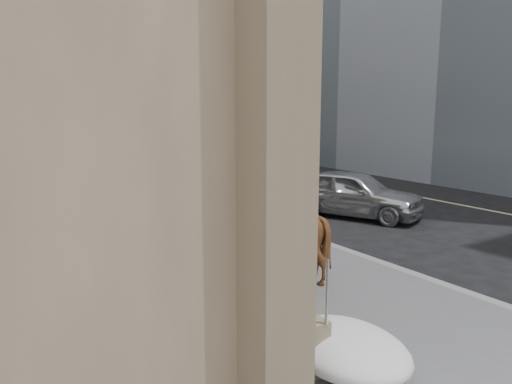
% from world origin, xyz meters
% --- Properties ---
extents(ground, '(140.00, 140.00, 0.00)m').
position_xyz_m(ground, '(0.00, 0.00, 0.00)').
color(ground, black).
rests_on(ground, ground).
extents(sidewalk, '(5.00, 80.00, 0.12)m').
position_xyz_m(sidewalk, '(0.00, 10.00, 0.06)').
color(sidewalk, '#555558').
rests_on(sidewalk, ground).
extents(curb, '(0.24, 80.00, 0.12)m').
position_xyz_m(curb, '(2.62, 10.00, 0.06)').
color(curb, slate).
rests_on(curb, ground).
extents(lane_line, '(0.15, 70.00, 0.01)m').
position_xyz_m(lane_line, '(10.50, 10.00, 0.01)').
color(lane_line, '#BFB78C').
rests_on(lane_line, ground).
extents(far_podium, '(2.00, 80.00, 4.00)m').
position_xyz_m(far_podium, '(15.50, 10.00, 2.00)').
color(far_podium, '#7D6750').
rests_on(far_podium, ground).
extents(bg_building_mid, '(30.00, 12.00, 28.00)m').
position_xyz_m(bg_building_mid, '(4.00, 60.00, 14.00)').
color(bg_building_mid, slate).
rests_on(bg_building_mid, ground).
extents(streetlight_mid, '(1.71, 0.24, 8.00)m').
position_xyz_m(streetlight_mid, '(2.74, 14.00, 4.58)').
color(streetlight_mid, '#2D2D30').
rests_on(streetlight_mid, ground).
extents(streetlight_far, '(1.71, 0.24, 8.00)m').
position_xyz_m(streetlight_far, '(2.74, 34.00, 4.58)').
color(streetlight_far, '#2D2D30').
rests_on(streetlight_far, ground).
extents(traffic_signal, '(4.10, 0.22, 6.00)m').
position_xyz_m(traffic_signal, '(2.07, 22.00, 4.00)').
color(traffic_signal, '#2D2D30').
rests_on(traffic_signal, ground).
extents(snow_bank, '(1.70, 18.10, 0.76)m').
position_xyz_m(snow_bank, '(-1.42, 8.11, 0.47)').
color(snow_bank, white).
rests_on(snow_bank, sidewalk).
extents(mounted_horse_left, '(1.85, 2.71, 2.71)m').
position_xyz_m(mounted_horse_left, '(-0.24, 3.92, 1.23)').
color(mounted_horse_left, '#422813').
rests_on(mounted_horse_left, sidewalk).
extents(mounted_horse_right, '(2.07, 2.19, 2.63)m').
position_xyz_m(mounted_horse_right, '(0.16, 1.62, 1.21)').
color(mounted_horse_right, '#442713').
rests_on(mounted_horse_right, sidewalk).
extents(pedestrian, '(1.12, 0.58, 1.83)m').
position_xyz_m(pedestrian, '(0.23, 3.82, 1.04)').
color(pedestrian, black).
rests_on(pedestrian, sidewalk).
extents(car_silver, '(3.62, 4.99, 1.58)m').
position_xyz_m(car_silver, '(5.83, 5.28, 0.79)').
color(car_silver, '#AEB1B7').
rests_on(car_silver, ground).
extents(car_grey, '(2.54, 4.31, 1.17)m').
position_xyz_m(car_grey, '(12.19, 19.66, 0.59)').
color(car_grey, '#53555A').
rests_on(car_grey, ground).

